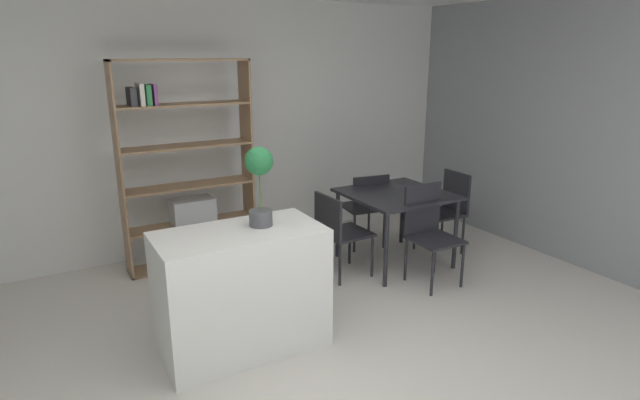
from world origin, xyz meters
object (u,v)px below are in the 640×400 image
potted_plant_on_island (259,178)px  dining_chair_window_side (448,205)px  dining_table (396,200)px  kitchen_island (242,290)px  dining_chair_island_side (337,228)px  dining_chair_near (428,226)px  dining_chair_far (366,203)px  open_bookshelf (186,173)px

potted_plant_on_island → dining_chair_window_side: bearing=15.4°
dining_table → kitchen_island: bearing=-159.7°
dining_table → dining_chair_island_side: dining_chair_island_side is taller
kitchen_island → dining_chair_island_side: size_ratio=1.42×
dining_table → dining_chair_near: bearing=-89.9°
dining_chair_far → dining_chair_near: size_ratio=0.91×
dining_chair_window_side → dining_chair_island_side: bearing=-87.2°
dining_chair_island_side → dining_table: bearing=-91.8°
open_bookshelf → dining_chair_window_side: bearing=-22.2°
dining_table → dining_chair_near: (0.00, -0.51, -0.14)m
dining_chair_island_side → dining_chair_window_side: dining_chair_window_side is taller
open_bookshelf → dining_chair_near: size_ratio=2.21×
potted_plant_on_island → dining_chair_far: (1.82, 1.23, -0.78)m
kitchen_island → dining_chair_far: (2.01, 1.27, 0.06)m
dining_chair_near → dining_chair_window_side: size_ratio=1.06×
potted_plant_on_island → dining_table: (1.83, 0.71, -0.61)m
open_bookshelf → kitchen_island: bearing=-93.8°
open_bookshelf → dining_chair_window_side: size_ratio=2.35×
kitchen_island → dining_chair_window_side: kitchen_island is taller
potted_plant_on_island → dining_chair_window_side: (2.56, 0.70, -0.77)m
potted_plant_on_island → dining_chair_far: potted_plant_on_island is taller
dining_chair_far → dining_chair_island_side: bearing=45.2°
dining_table → dining_chair_window_side: dining_chair_window_side is taller
dining_chair_near → dining_table: bearing=90.5°
potted_plant_on_island → dining_table: 2.05m
dining_chair_island_side → dining_chair_far: size_ratio=0.98×
potted_plant_on_island → open_bookshelf: (-0.07, 1.77, -0.32)m
dining_chair_far → kitchen_island: bearing=40.9°
open_bookshelf → dining_chair_island_side: open_bookshelf is taller
dining_chair_island_side → open_bookshelf: bearing=45.7°
open_bookshelf → dining_chair_far: open_bookshelf is taller
kitchen_island → dining_chair_far: kitchen_island is taller
dining_chair_far → dining_chair_window_side: bearing=153.0°
potted_plant_on_island → kitchen_island: bearing=-168.4°
kitchen_island → dining_chair_near: bearing=6.6°
kitchen_island → dining_table: 2.17m
dining_table → dining_chair_island_side: size_ratio=1.18×
potted_plant_on_island → dining_chair_near: bearing=6.1°
open_bookshelf → dining_table: size_ratio=2.10×
potted_plant_on_island → open_bookshelf: open_bookshelf is taller
open_bookshelf → dining_table: (1.90, -1.06, -0.29)m
dining_chair_island_side → dining_chair_window_side: bearing=-92.2°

